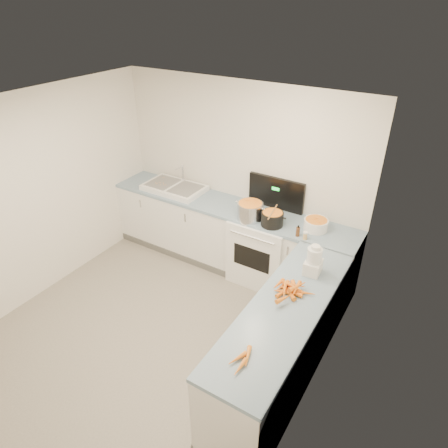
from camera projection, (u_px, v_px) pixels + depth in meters
The scene contains 19 objects.
floor at pixel (151, 339), 4.52m from camera, with size 3.50×4.00×0.00m, color gray, non-canonical shape.
ceiling at pixel (122, 119), 3.24m from camera, with size 3.50×4.00×0.00m, color silver, non-canonical shape.
wall_back at pixel (240, 176), 5.35m from camera, with size 3.50×2.50×0.00m, color silver, non-canonical shape.
wall_left at pixel (26, 203), 4.67m from camera, with size 4.00×2.50×0.00m, color silver, non-canonical shape.
wall_right at pixel (309, 313), 3.09m from camera, with size 4.00×2.50×0.00m, color silver, non-canonical shape.
counter_back at pixel (228, 235), 5.52m from camera, with size 3.50×0.62×0.94m.
counter_right at pixel (282, 343), 3.84m from camera, with size 0.62×2.20×0.94m.
stove at pixel (263, 247), 5.26m from camera, with size 0.76×0.65×1.36m.
sink at pixel (174, 188), 5.67m from camera, with size 0.86×0.52×0.31m.
steel_pot at pixel (250, 212), 4.94m from camera, with size 0.32×0.32×0.24m, color silver.
black_pot at pixel (272, 220), 4.81m from camera, with size 0.27×0.27×0.19m, color black.
wooden_spoon at pixel (273, 212), 4.75m from camera, with size 0.02×0.02×0.39m, color #AD7A47.
mixing_bowl at pixel (316, 225), 4.73m from camera, with size 0.29×0.29×0.13m, color white.
extract_bottle at pixel (298, 232), 4.61m from camera, with size 0.05×0.05×0.11m, color #593319.
spice_jar at pixel (305, 236), 4.55m from camera, with size 0.05×0.05×0.08m, color #E5B266.
food_processor at pixel (314, 261), 3.97m from camera, with size 0.17×0.20×0.32m.
carrot_pile at pixel (290, 290), 3.75m from camera, with size 0.38×0.42×0.09m.
peeled_carrots at pixel (242, 360), 3.06m from camera, with size 0.16×0.30×0.04m.
peelings at pixel (161, 183), 5.71m from camera, with size 0.21×0.26×0.01m.
Camera 1 is at (2.40, -2.31, 3.42)m, focal length 32.00 mm.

